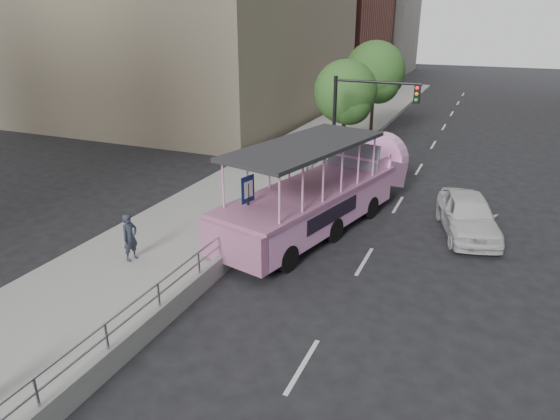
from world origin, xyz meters
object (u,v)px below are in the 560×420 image
object	(u,v)px
parking_sign	(248,206)
street_tree_far	(376,74)
pedestrian_near	(130,237)
street_tree_near	(347,95)
traffic_signal	(358,113)
car	(468,215)
duck_boat	(325,193)

from	to	relation	value
parking_sign	street_tree_far	world-z (taller)	street_tree_far
street_tree_far	pedestrian_near	bearing A→B (deg)	-97.87
street_tree_near	parking_sign	bearing A→B (deg)	-88.41
parking_sign	street_tree_far	distance (m)	19.09
traffic_signal	street_tree_far	world-z (taller)	street_tree_far
traffic_signal	street_tree_far	size ratio (longest dim) A/B	0.81
car	pedestrian_near	size ratio (longest dim) A/B	2.88
duck_boat	street_tree_near	xyz separation A→B (m)	(-1.95, 9.29, 2.48)
duck_boat	street_tree_near	distance (m)	9.81
car	parking_sign	world-z (taller)	parking_sign
duck_boat	car	world-z (taller)	duck_boat
car	pedestrian_near	xyz separation A→B (m)	(-10.09, -7.38, 0.31)
car	parking_sign	distance (m)	8.56
duck_boat	parking_sign	xyz separation A→B (m)	(-1.59, -3.64, 0.46)
car	street_tree_near	xyz separation A→B (m)	(-7.33, 8.06, 3.03)
street_tree_near	duck_boat	bearing A→B (deg)	-78.16
pedestrian_near	street_tree_far	xyz separation A→B (m)	(2.96, 21.44, 3.20)
traffic_signal	street_tree_near	world-z (taller)	street_tree_near
duck_boat	traffic_signal	xyz separation A→B (m)	(-0.35, 5.86, 2.16)
car	street_tree_far	size ratio (longest dim) A/B	0.72
traffic_signal	street_tree_near	xyz separation A→B (m)	(-1.60, 3.43, 0.32)
street_tree_far	duck_boat	bearing A→B (deg)	-83.48
traffic_signal	parking_sign	bearing A→B (deg)	-97.43
parking_sign	street_tree_far	bearing A→B (deg)	90.48
duck_boat	street_tree_far	world-z (taller)	street_tree_far
street_tree_far	parking_sign	bearing A→B (deg)	-89.52
street_tree_far	traffic_signal	bearing A→B (deg)	-81.57
car	street_tree_far	distance (m)	16.15
parking_sign	traffic_signal	distance (m)	9.73
car	traffic_signal	size ratio (longest dim) A/B	0.89
pedestrian_near	traffic_signal	size ratio (longest dim) A/B	0.31
pedestrian_near	traffic_signal	world-z (taller)	traffic_signal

